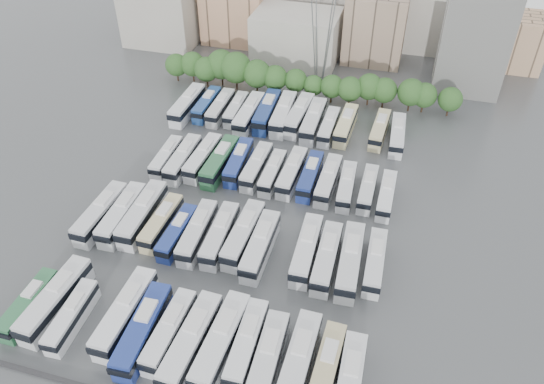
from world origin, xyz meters
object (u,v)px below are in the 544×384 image
(bus_r1_s1, at_px, (122,214))
(bus_r3_s1, at_px, (207,104))
(apartment_tower, at_px, (477,30))
(bus_r2_s6, at_px, (256,166))
(bus_r2_s9, at_px, (310,176))
(bus_r3_s5, at_px, (267,111))
(bus_r1_s2, at_px, (143,214))
(bus_r3_s0, at_px, (187,105))
(bus_r0_s7, at_px, (191,341))
(bus_r2_s4, at_px, (220,161))
(bus_r0_s13, at_px, (349,384))
(bus_r1_s3, at_px, (162,222))
(bus_r1_s4, at_px, (177,232))
(bus_r0_s8, at_px, (221,342))
(bus_r0_s4, at_px, (125,313))
(bus_r2_s13, at_px, (386,195))
(bus_r1_s6, at_px, (220,235))
(bus_r0_s5, at_px, (143,330))
(bus_r2_s7, at_px, (272,172))
(bus_r0_s0, at_px, (29,304))
(bus_r0_s10, at_px, (267,361))
(bus_r2_s10, at_px, (328,180))
(bus_r2_s1, at_px, (167,157))
(bus_r1_s13, at_px, (375,262))
(bus_r3_s8, at_px, (313,121))
(bus_r3_s4, at_px, (249,114))
(bus_r2_s3, at_px, (203,157))
(bus_r1_s8, at_px, (260,246))
(bus_r1_s10, at_px, (306,249))
(bus_r3_s2, at_px, (220,107))
(bus_r1_s5, at_px, (197,232))
(bus_r3_s13, at_px, (397,135))
(bus_r3_s9, at_px, (329,126))
(bus_r2_s5, at_px, (239,162))
(bus_r3_s12, at_px, (380,129))
(bus_r1_s7, at_px, (244,234))
(bus_r0_s12, at_px, (326,369))
(bus_r3_s10, at_px, (346,125))
(bus_r3_s6, at_px, (283,114))
(bus_r2_s2, at_px, (183,159))
(bus_r0_s6, at_px, (170,331))
(electricity_pylon, at_px, (324,2))
(bus_r1_s12, at_px, (350,261))
(bus_r0_s11, at_px, (298,364))
(bus_r1_s0, at_px, (101,213))

(bus_r1_s1, bearing_deg, bus_r3_s1, 88.18)
(apartment_tower, xyz_separation_m, bus_r2_s6, (-35.51, -45.61, -11.16))
(bus_r2_s9, xyz_separation_m, bus_r3_s5, (-13.16, 18.41, 0.29))
(bus_r1_s2, relative_size, bus_r3_s0, 1.01)
(bus_r0_s7, xyz_separation_m, bus_r2_s4, (-9.76, 36.74, -0.08))
(bus_r0_s13, bearing_deg, bus_r3_s0, 127.10)
(bus_r1_s3, height_order, bus_r1_s4, bus_r1_s3)
(bus_r0_s8, height_order, bus_r3_s0, bus_r0_s8)
(bus_r0_s4, relative_size, bus_r1_s3, 1.17)
(bus_r1_s1, distance_m, bus_r2_s13, 42.92)
(bus_r0_s13, relative_size, bus_r1_s6, 1.01)
(bus_r0_s5, bearing_deg, bus_r2_s7, 77.28)
(bus_r0_s0, height_order, bus_r0_s10, bus_r0_s10)
(bus_r1_s1, xyz_separation_m, bus_r2_s10, (29.57, 17.76, -0.15))
(bus_r0_s10, xyz_separation_m, bus_r2_s1, (-29.49, 35.84, -0.32))
(bus_r2_s1, xyz_separation_m, bus_r2_s6, (16.65, 1.52, 0.16))
(bus_r1_s13, bearing_deg, bus_r3_s8, 114.08)
(bus_r2_s4, bearing_deg, bus_r3_s4, 91.45)
(bus_r2_s3, xyz_separation_m, bus_r3_s4, (3.44, 16.67, 0.16))
(bus_r2_s3, bearing_deg, bus_r2_s6, 2.84)
(bus_r1_s8, distance_m, bus_r1_s10, 6.81)
(bus_r0_s0, bearing_deg, bus_r0_s5, 0.45)
(bus_r2_s3, distance_m, bus_r2_s9, 19.84)
(bus_r3_s2, bearing_deg, bus_r1_s5, -75.61)
(bus_r2_s4, relative_size, bus_r3_s13, 1.07)
(bus_r1_s3, relative_size, bus_r3_s9, 1.01)
(bus_r2_s3, xyz_separation_m, bus_r2_s5, (6.59, 0.58, -0.06))
(bus_r0_s5, height_order, bus_r3_s12, bus_r0_s5)
(bus_r1_s1, distance_m, bus_r3_s13, 53.10)
(bus_r0_s8, xyz_separation_m, bus_r3_s9, (3.11, 53.09, -0.36))
(bus_r3_s5, bearing_deg, bus_r2_s7, -73.12)
(bus_r2_s7, relative_size, bus_r3_s2, 0.93)
(bus_r1_s7, relative_size, bus_r2_s7, 1.19)
(bus_r0_s12, xyz_separation_m, bus_r3_s8, (-13.33, 53.95, 0.23))
(bus_r0_s4, xyz_separation_m, bus_r3_s10, (19.72, 53.46, -0.16))
(bus_r3_s9, bearing_deg, bus_r3_s6, 170.86)
(bus_r3_s5, bearing_deg, bus_r0_s0, -108.54)
(bus_r0_s10, bearing_deg, bus_r3_s0, 119.53)
(bus_r1_s4, relative_size, bus_r2_s1, 1.00)
(bus_r3_s4, relative_size, bus_r3_s13, 1.10)
(bus_r2_s2, bearing_deg, bus_r0_s6, -70.06)
(bus_r3_s2, bearing_deg, bus_r1_s1, -95.63)
(bus_r0_s13, relative_size, bus_r2_s10, 1.04)
(bus_r1_s7, height_order, bus_r3_s4, bus_r3_s4)
(electricity_pylon, xyz_separation_m, bus_r1_s12, (16.19, -56.07, -16.60))
(bus_r0_s11, relative_size, bus_r1_s12, 1.01)
(bus_r1_s10, distance_m, bus_r3_s6, 38.54)
(bus_r1_s0, distance_m, bus_r3_s12, 54.24)
(bus_r0_s13, bearing_deg, bus_r1_s13, 87.55)
(bus_r1_s4, bearing_deg, bus_r2_s2, 111.96)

